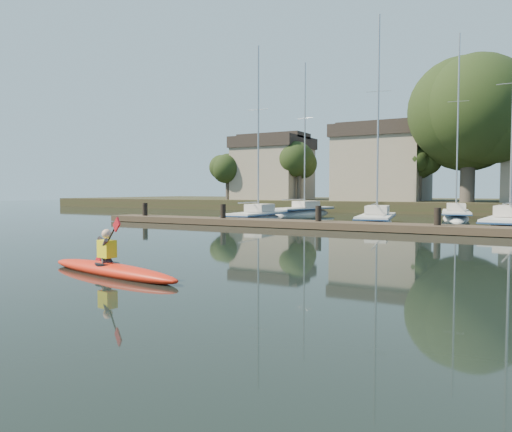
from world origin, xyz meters
The scene contains 9 objects.
ground centered at (0.00, 0.00, 0.00)m, with size 160.00×160.00×0.00m, color black.
kayak centered at (-1.91, -1.93, 0.19)m, with size 4.81×1.46×1.53m.
dock centered at (0.00, 14.00, 0.20)m, with size 34.00×2.00×1.80m.
sailboat_1 centered at (-9.08, 18.25, -0.17)m, with size 2.38×7.85×12.67m.
sailboat_2 centered at (-1.22, 18.78, -0.17)m, with size 3.33×8.38×13.53m.
sailboat_3 centered at (5.87, 18.28, -0.19)m, with size 2.67×8.25×13.09m.
sailboat_5 centered at (-9.97, 27.82, -0.17)m, with size 3.51×8.55×13.79m.
sailboat_6 centered at (2.13, 27.26, -0.17)m, with size 3.14×9.12×14.23m.
shore centered at (1.61, 40.29, 3.23)m, with size 90.00×25.25×12.75m.
Camera 1 is at (6.93, -10.60, 2.03)m, focal length 35.00 mm.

